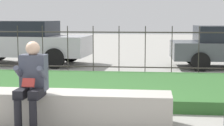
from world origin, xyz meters
TOP-DOWN VIEW (x-y plane):
  - ground_plane at (0.00, 0.00)m, footprint 60.00×60.00m
  - stone_bench at (0.09, 0.00)m, footprint 2.95×0.60m
  - person_seated_reader at (-0.50, -0.33)m, footprint 0.42×0.73m
  - grass_berm at (0.00, 2.41)m, footprint 10.56×3.42m
  - iron_fence at (0.00, 4.54)m, footprint 8.56×0.03m
  - car_parked_left at (-3.23, 7.01)m, footprint 4.66×2.22m

SIDE VIEW (x-z plane):
  - ground_plane at x=0.00m, z-range 0.00..0.00m
  - grass_berm at x=0.00m, z-range 0.00..0.22m
  - stone_bench at x=0.09m, z-range -0.03..0.47m
  - person_seated_reader at x=-0.50m, z-range 0.07..1.36m
  - iron_fence at x=0.00m, z-range 0.04..1.44m
  - car_parked_left at x=-3.23m, z-range 0.05..1.55m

